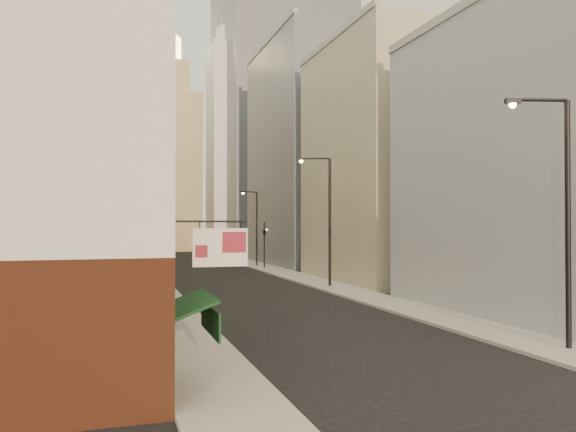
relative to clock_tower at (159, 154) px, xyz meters
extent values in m
plane|color=black|center=(1.00, -92.00, -17.63)|extent=(360.00, 360.00, 0.00)
cube|color=gray|center=(-5.50, -37.00, -17.56)|extent=(3.00, 140.00, 0.15)
cube|color=gray|center=(7.50, -37.00, -17.56)|extent=(3.00, 140.00, 0.15)
cube|color=brown|center=(-10.00, -83.00, -15.63)|extent=(6.00, 16.00, 4.00)
cube|color=beige|center=(-10.00, -83.00, -9.63)|extent=(6.00, 16.00, 8.00)
cube|color=gray|center=(-7.20, -83.00, -5.53)|extent=(0.60, 16.00, 0.40)
cylinder|color=black|center=(-5.90, -89.00, -12.73)|extent=(2.40, 0.06, 0.06)
cube|color=beige|center=(-5.50, -89.00, -13.48)|extent=(1.60, 0.06, 1.10)
cube|color=maroon|center=(-5.10, -89.00, -13.33)|extent=(0.70, 0.10, 0.60)
cube|color=maroon|center=(-6.05, -89.00, -13.58)|extent=(0.35, 0.10, 0.35)
cube|color=black|center=(-6.35, -88.80, -15.08)|extent=(1.25, 3.00, 0.52)
cube|color=black|center=(-5.75, -88.80, -15.58)|extent=(0.06, 3.00, 0.80)
cube|color=#1C42A6|center=(-6.95, -85.80, -15.43)|extent=(0.08, 0.40, 0.50)
cube|color=black|center=(-6.30, -78.00, -14.03)|extent=(0.80, 0.08, 1.50)
cube|color=black|center=(-6.30, -68.00, -14.23)|extent=(0.70, 0.08, 1.30)
cube|color=tan|center=(-11.00, -66.00, -9.63)|extent=(8.00, 12.00, 16.00)
cube|color=gray|center=(-11.00, -50.00, -7.63)|extent=(8.00, 16.00, 20.00)
cube|color=tan|center=(-11.00, -32.00, -9.13)|extent=(8.00, 18.00, 17.00)
cube|color=gray|center=(-11.00, -12.00, -5.63)|extent=(8.00, 20.00, 24.00)
cube|color=gray|center=(13.00, -80.00, -9.63)|extent=(8.00, 16.00, 16.00)
cube|color=tan|center=(13.00, -62.00, -7.63)|extent=(8.00, 16.00, 20.00)
cube|color=gray|center=(13.00, -42.00, -4.63)|extent=(8.00, 20.00, 26.00)
cube|color=gray|center=(19.00, -14.00, 7.37)|extent=(20.00, 22.00, 50.00)
cube|color=tan|center=(0.00, 0.00, -3.63)|extent=(14.00, 14.00, 28.00)
cube|color=tan|center=(0.00, 0.00, 13.37)|extent=(10.00, 10.00, 6.00)
cylinder|color=#FFCC72|center=(0.00, 0.00, 18.87)|extent=(8.00, 8.00, 5.00)
cone|color=tan|center=(0.00, 0.00, 23.37)|extent=(7.00, 7.00, 5.00)
sphere|color=#FFCC72|center=(0.00, 0.00, 26.37)|extent=(1.80, 1.80, 1.80)
cube|color=silver|center=(11.00, -14.00, -0.63)|extent=(8.00, 8.00, 34.00)
cylinder|color=silver|center=(11.00, -14.00, 17.87)|extent=(6.00, 6.00, 3.00)
sphere|color=gray|center=(11.00, -14.00, 20.37)|extent=(4.40, 4.40, 4.40)
cylinder|color=black|center=(11.00, -14.00, 22.87)|extent=(0.60, 0.60, 2.00)
cylinder|color=black|center=(7.98, -88.00, -12.88)|extent=(0.21, 0.21, 9.51)
cylinder|color=black|center=(6.96, -87.74, -8.12)|extent=(2.08, 0.65, 0.13)
cube|color=black|center=(5.93, -87.47, -8.17)|extent=(0.62, 0.37, 0.19)
sphere|color=#FFA83F|center=(5.93, -87.47, -8.31)|extent=(0.25, 0.25, 0.25)
cylinder|color=black|center=(7.38, -65.45, -12.74)|extent=(0.22, 0.22, 9.79)
cylinder|color=black|center=(6.34, -65.11, -7.84)|extent=(2.11, 0.80, 0.13)
cube|color=black|center=(5.31, -64.77, -7.90)|extent=(0.64, 0.41, 0.20)
sphere|color=#FFA83F|center=(5.31, -64.77, -8.04)|extent=(0.26, 0.26, 0.26)
cylinder|color=black|center=(7.30, -43.60, -13.43)|extent=(0.19, 0.19, 8.40)
cylinder|color=black|center=(6.43, -43.92, -9.24)|extent=(1.79, 0.75, 0.11)
cube|color=black|center=(5.55, -44.24, -9.28)|extent=(0.55, 0.37, 0.17)
sphere|color=#FFA83F|center=(5.55, -44.24, -9.40)|extent=(0.22, 0.22, 0.22)
cylinder|color=black|center=(-6.10, -54.20, -15.13)|extent=(0.16, 0.16, 5.00)
imported|color=black|center=(-6.10, -54.20, -13.43)|extent=(0.47, 0.47, 1.22)
sphere|color=#19E533|center=(-6.35, -54.20, -13.43)|extent=(0.16, 0.16, 0.16)
cylinder|color=black|center=(7.26, -47.02, -15.13)|extent=(0.16, 0.16, 5.00)
imported|color=black|center=(7.26, -47.02, -13.43)|extent=(0.53, 0.53, 1.22)
sphere|color=#19E533|center=(7.51, -47.02, -13.43)|extent=(0.16, 0.16, 0.16)
camera|label=1|loc=(-8.54, -104.97, -12.80)|focal=35.00mm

